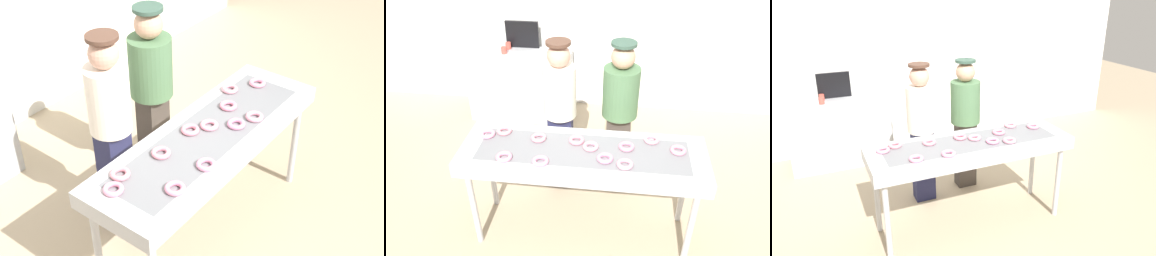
# 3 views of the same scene
# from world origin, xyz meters

# --- Properties ---
(ground_plane) EXTENTS (16.00, 16.00, 0.00)m
(ground_plane) POSITION_xyz_m (0.00, 0.00, 0.00)
(ground_plane) COLOR tan
(fryer_conveyor) EXTENTS (2.09, 0.66, 0.97)m
(fryer_conveyor) POSITION_xyz_m (0.00, 0.00, 0.89)
(fryer_conveyor) COLOR #B7BABF
(fryer_conveyor) RESTS_ON ground
(strawberry_donut_0) EXTENTS (0.18, 0.18, 0.03)m
(strawberry_donut_0) POSITION_xyz_m (0.36, -0.16, 0.99)
(strawberry_donut_0) COLOR pink
(strawberry_donut_0) RESTS_ON fryer_conveyor
(strawberry_donut_1) EXTENTS (0.14, 0.14, 0.03)m
(strawberry_donut_1) POSITION_xyz_m (-0.32, -0.21, 0.99)
(strawberry_donut_1) COLOR pink
(strawberry_donut_1) RESTS_ON fryer_conveyor
(strawberry_donut_2) EXTENTS (0.18, 0.18, 0.03)m
(strawberry_donut_2) POSITION_xyz_m (-0.40, 0.11, 0.99)
(strawberry_donut_2) COLOR pink
(strawberry_donut_2) RESTS_ON fryer_conveyor
(strawberry_donut_3) EXTENTS (0.19, 0.19, 0.03)m
(strawberry_donut_3) POSITION_xyz_m (0.19, -0.11, 0.99)
(strawberry_donut_3) COLOR pink
(strawberry_donut_3) RESTS_ON fryer_conveyor
(strawberry_donut_4) EXTENTS (0.15, 0.15, 0.03)m
(strawberry_donut_4) POSITION_xyz_m (-0.87, 0.12, 0.99)
(strawberry_donut_4) COLOR pink
(strawberry_donut_4) RESTS_ON fryer_conveyor
(strawberry_donut_5) EXTENTS (0.17, 0.17, 0.03)m
(strawberry_donut_5) POSITION_xyz_m (-0.07, 0.12, 0.99)
(strawberry_donut_5) COLOR pink
(strawberry_donut_5) RESTS_ON fryer_conveyor
(strawberry_donut_6) EXTENTS (0.17, 0.17, 0.03)m
(strawberry_donut_6) POSITION_xyz_m (-0.73, 0.18, 0.99)
(strawberry_donut_6) COLOR pink
(strawberry_donut_6) RESTS_ON fryer_conveyor
(strawberry_donut_7) EXTENTS (0.19, 0.19, 0.03)m
(strawberry_donut_7) POSITION_xyz_m (0.06, 0.04, 0.99)
(strawberry_donut_7) COLOR pink
(strawberry_donut_7) RESTS_ON fryer_conveyor
(strawberry_donut_8) EXTENTS (0.19, 0.19, 0.03)m
(strawberry_donut_8) POSITION_xyz_m (0.36, 0.08, 0.99)
(strawberry_donut_8) COLOR pink
(strawberry_donut_8) RESTS_ON fryer_conveyor
(strawberry_donut_9) EXTENTS (0.19, 0.19, 0.03)m
(strawberry_donut_9) POSITION_xyz_m (0.80, 0.08, 0.99)
(strawberry_donut_9) COLOR pink
(strawberry_donut_9) RESTS_ON fryer_conveyor
(strawberry_donut_10) EXTENTS (0.19, 0.19, 0.03)m
(strawberry_donut_10) POSITION_xyz_m (0.58, 0.21, 0.99)
(strawberry_donut_10) COLOR pink
(strawberry_donut_10) RESTS_ON fryer_conveyor
(strawberry_donut_11) EXTENTS (0.16, 0.16, 0.03)m
(strawberry_donut_11) POSITION_xyz_m (-0.63, -0.19, 0.99)
(strawberry_donut_11) COLOR pink
(strawberry_donut_11) RESTS_ON fryer_conveyor
(worker_baker) EXTENTS (0.36, 0.36, 1.64)m
(worker_baker) POSITION_xyz_m (0.29, 0.79, 0.95)
(worker_baker) COLOR #3F3732
(worker_baker) RESTS_ON ground
(worker_assistant) EXTENTS (0.33, 0.33, 1.67)m
(worker_assistant) POSITION_xyz_m (-0.31, 0.69, 0.94)
(worker_assistant) COLOR #1E2043
(worker_assistant) RESTS_ON ground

